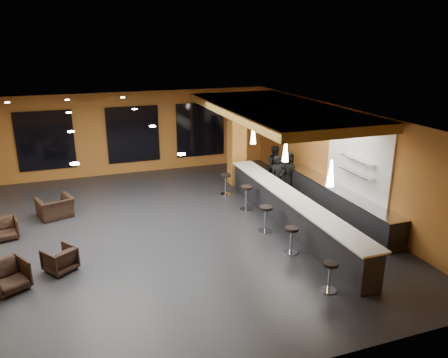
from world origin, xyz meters
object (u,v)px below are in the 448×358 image
object	(u,v)px
armchair_b	(60,259)
bar_stool_1	(291,237)
staff_c	(288,171)
staff_a	(278,177)
staff_b	(276,167)
armchair_a	(9,276)
bar_counter	(290,212)
pendant_1	(286,150)
bar_stool_3	(246,195)
armchair_c	(5,229)
column	(237,141)
pendant_0	(331,173)
bar_stool_4	(226,182)
prep_counter	(336,201)
bar_stool_0	(330,273)
pendant_2	(253,134)
armchair_d	(55,207)
bar_stool_2	(266,216)

from	to	relation	value
armchair_b	bar_stool_1	distance (m)	6.06
staff_c	staff_a	bearing A→B (deg)	-157.79
staff_b	armchair_a	distance (m)	10.23
bar_counter	staff_b	distance (m)	3.84
pendant_1	bar_stool_3	world-z (taller)	pendant_1
pendant_1	staff_a	size ratio (longest dim) A/B	0.44
armchair_c	bar_stool_3	distance (m)	7.53
staff_a	bar_stool_3	world-z (taller)	staff_a
column	bar_stool_1	xyz separation A→B (m)	(-0.80, -6.16, -1.26)
pendant_0	armchair_c	world-z (taller)	pendant_0
bar_stool_4	armchair_a	bearing A→B (deg)	-147.64
prep_counter	bar_stool_4	world-z (taller)	prep_counter
staff_b	bar_stool_0	size ratio (longest dim) A/B	2.27
bar_stool_4	staff_c	bearing A→B (deg)	-8.04
armchair_a	bar_stool_3	distance (m)	7.65
pendant_2	bar_stool_0	xyz separation A→B (m)	(-0.85, -6.53, -1.88)
bar_stool_1	pendant_2	bearing A→B (deg)	80.09
pendant_2	armchair_d	xyz separation A→B (m)	(-6.89, 0.28, -2.00)
column	pendant_0	world-z (taller)	column
staff_a	bar_stool_4	distance (m)	1.94
bar_stool_4	bar_stool_0	bearing A→B (deg)	-89.69
staff_c	bar_stool_4	world-z (taller)	staff_c
pendant_1	armchair_a	bearing A→B (deg)	-169.33
armchair_c	bar_stool_3	xyz separation A→B (m)	(7.52, -0.28, 0.24)
staff_a	armchair_c	size ratio (longest dim) A/B	2.33
prep_counter	column	size ratio (longest dim) A/B	1.71
bar_stool_0	armchair_d	bearing A→B (deg)	131.57
bar_stool_1	bar_stool_4	xyz separation A→B (m)	(-0.09, 5.00, 0.03)
staff_b	staff_c	bearing A→B (deg)	-58.55
staff_a	bar_stool_4	bearing A→B (deg)	148.52
bar_stool_3	armchair_d	bearing A→B (deg)	166.28
pendant_2	staff_a	distance (m)	1.81
bar_stool_0	pendant_2	bearing A→B (deg)	82.60
staff_b	armchair_d	distance (m)	8.17
armchair_c	pendant_2	bearing A→B (deg)	-5.58
armchair_b	armchair_c	bearing A→B (deg)	-93.99
bar_counter	staff_a	size ratio (longest dim) A/B	5.00
pendant_2	staff_b	xyz separation A→B (m)	(1.25, 0.62, -1.51)
pendant_0	column	bearing A→B (deg)	90.00
staff_b	bar_stool_3	xyz separation A→B (m)	(-1.99, -1.84, -0.29)
bar_stool_3	staff_b	bearing A→B (deg)	42.63
armchair_b	bar_stool_0	distance (m)	6.67
column	bar_stool_4	bearing A→B (deg)	-127.44
pendant_1	bar_counter	bearing A→B (deg)	-90.00
bar_stool_4	staff_b	bearing A→B (deg)	4.67
pendant_1	bar_stool_2	size ratio (longest dim) A/B	0.85
pendant_2	bar_stool_2	world-z (taller)	pendant_2
armchair_a	armchair_d	xyz separation A→B (m)	(0.97, 4.27, -0.01)
prep_counter	armchair_b	distance (m)	8.80
prep_counter	staff_b	size ratio (longest dim) A/B	3.57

